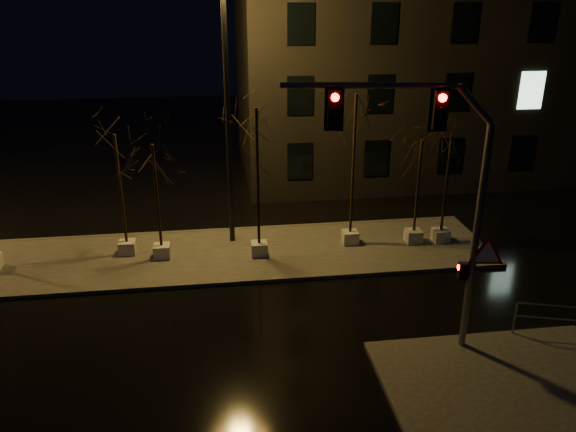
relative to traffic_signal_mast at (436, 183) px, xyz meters
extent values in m
plane|color=black|center=(-5.67, 1.30, -5.34)|extent=(90.00, 90.00, 0.00)
cube|color=#42403B|center=(-5.67, 7.30, -5.26)|extent=(22.00, 5.00, 0.15)
cube|color=#42403B|center=(1.83, -2.20, -5.26)|extent=(7.00, 5.00, 0.15)
cube|color=black|center=(8.33, 19.30, 2.16)|extent=(25.00, 12.00, 15.00)
cube|color=beige|center=(-9.70, 7.77, -4.91)|extent=(0.65, 0.65, 0.55)
cylinder|color=black|center=(-9.70, 7.77, -2.40)|extent=(0.11, 0.11, 4.47)
cube|color=beige|center=(-8.27, 7.22, -4.91)|extent=(0.65, 0.65, 0.55)
cylinder|color=black|center=(-8.27, 7.22, -2.55)|extent=(0.11, 0.11, 4.17)
cube|color=beige|center=(-4.33, 6.92, -4.91)|extent=(0.65, 0.65, 0.55)
cylinder|color=black|center=(-4.33, 6.92, -1.89)|extent=(0.11, 0.11, 5.50)
cube|color=beige|center=(-0.38, 7.54, -4.91)|extent=(0.65, 0.65, 0.55)
cylinder|color=black|center=(-0.38, 7.54, -1.72)|extent=(0.11, 0.11, 5.83)
cube|color=beige|center=(2.36, 7.30, -4.91)|extent=(0.65, 0.65, 0.55)
cylinder|color=black|center=(2.36, 7.30, -2.66)|extent=(0.11, 0.11, 3.96)
cube|color=beige|center=(3.55, 7.21, -4.91)|extent=(0.65, 0.65, 0.55)
cylinder|color=black|center=(3.55, 7.21, -2.54)|extent=(0.11, 0.11, 4.20)
cylinder|color=slate|center=(1.27, -0.20, -1.76)|extent=(0.21, 0.21, 6.86)
cylinder|color=slate|center=(-1.94, 0.32, 2.63)|extent=(4.54, 0.89, 0.16)
cube|color=black|center=(-0.09, 0.02, 2.00)|extent=(0.38, 0.30, 1.03)
cube|color=black|center=(-2.80, 0.46, 2.00)|extent=(0.38, 0.30, 1.03)
cube|color=black|center=(1.02, -0.16, -2.67)|extent=(0.28, 0.24, 0.51)
cone|color=red|center=(1.59, -0.31, -2.10)|extent=(1.18, 0.22, 1.19)
sphere|color=#FF0C07|center=(1.27, -0.20, 2.34)|extent=(0.21, 0.21, 0.21)
cylinder|color=black|center=(-5.36, 8.54, 0.21)|extent=(0.22, 0.22, 10.80)
cylinder|color=slate|center=(3.12, 0.17, -4.67)|extent=(0.06, 0.06, 1.03)
cylinder|color=slate|center=(4.33, -0.20, -4.10)|extent=(2.43, 0.78, 0.05)
cylinder|color=slate|center=(4.33, -0.20, -4.55)|extent=(2.43, 0.78, 0.05)
camera|label=1|loc=(-5.96, -13.86, 4.86)|focal=35.00mm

